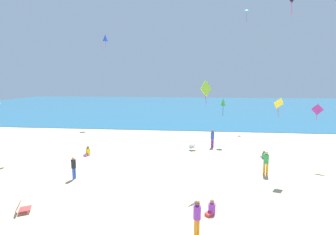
# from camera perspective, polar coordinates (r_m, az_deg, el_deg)

# --- Properties ---
(ground_plane) EXTENTS (120.00, 120.00, 0.00)m
(ground_plane) POSITION_cam_1_polar(r_m,az_deg,el_deg) (21.21, 0.60, -8.69)
(ground_plane) COLOR #C6B58C
(ocean_water) EXTENTS (120.00, 60.00, 0.05)m
(ocean_water) POSITION_cam_1_polar(r_m,az_deg,el_deg) (60.20, 4.07, 2.78)
(ocean_water) COLOR #236084
(ocean_water) RESTS_ON ground_plane
(beach_chair_near_camera) EXTENTS (0.82, 0.76, 0.59)m
(beach_chair_near_camera) POSITION_cam_1_polar(r_m,az_deg,el_deg) (14.29, -31.54, -17.88)
(beach_chair_near_camera) COLOR #D13D3D
(beach_chair_near_camera) RESTS_ON ground_plane
(beach_chair_far_right) EXTENTS (0.72, 0.73, 0.57)m
(beach_chair_far_right) POSITION_cam_1_polar(r_m,az_deg,el_deg) (22.34, 5.89, -7.14)
(beach_chair_far_right) COLOR white
(beach_chair_far_right) RESTS_ON ground_plane
(person_0) EXTENTS (0.61, 0.64, 0.73)m
(person_0) POSITION_cam_1_polar(r_m,az_deg,el_deg) (12.49, 10.33, -20.68)
(person_0) COLOR purple
(person_0) RESTS_ON ground_plane
(person_1) EXTENTS (0.36, 0.57, 0.67)m
(person_1) POSITION_cam_1_polar(r_m,az_deg,el_deg) (21.53, 21.91, -8.39)
(person_1) COLOR green
(person_1) RESTS_ON ground_plane
(person_2) EXTENTS (0.43, 0.43, 1.68)m
(person_2) POSITION_cam_1_polar(r_m,az_deg,el_deg) (17.72, 22.41, -9.65)
(person_2) COLOR orange
(person_2) RESTS_ON ground_plane
(person_3) EXTENTS (0.44, 0.44, 1.58)m
(person_3) POSITION_cam_1_polar(r_m,az_deg,el_deg) (10.62, 6.96, -22.35)
(person_3) COLOR orange
(person_3) RESTS_ON ground_plane
(person_4) EXTENTS (0.49, 0.49, 1.73)m
(person_4) POSITION_cam_1_polar(r_m,az_deg,el_deg) (23.28, 10.59, -4.69)
(person_4) COLOR purple
(person_4) RESTS_ON ground_plane
(person_6) EXTENTS (0.50, 0.70, 0.80)m
(person_6) POSITION_cam_1_polar(r_m,az_deg,el_deg) (21.88, -18.65, -7.80)
(person_6) COLOR yellow
(person_6) RESTS_ON ground_plane
(person_7) EXTENTS (0.33, 0.33, 1.51)m
(person_7) POSITION_cam_1_polar(r_m,az_deg,el_deg) (16.98, -21.64, -10.78)
(person_7) COLOR blue
(person_7) RESTS_ON ground_plane
(kite_yellow) EXTENTS (0.72, 0.35, 1.23)m
(kite_yellow) POSITION_cam_1_polar(r_m,az_deg,el_deg) (17.08, 24.96, 3.00)
(kite_yellow) COLOR yellow
(kite_teal) EXTENTS (0.63, 0.60, 1.64)m
(kite_teal) POSITION_cam_1_polar(r_m,az_deg,el_deg) (37.24, 18.30, 23.14)
(kite_teal) COLOR #1EADAD
(kite_blue) EXTENTS (0.97, 0.96, 1.80)m
(kite_blue) POSITION_cam_1_polar(r_m,az_deg,el_deg) (36.19, -14.76, 17.97)
(kite_blue) COLOR blue
(kite_green) EXTENTS (0.75, 0.78, 1.78)m
(kite_green) POSITION_cam_1_polar(r_m,az_deg,el_deg) (24.09, 13.08, 3.61)
(kite_green) COLOR green
(kite_lime) EXTENTS (0.70, 0.75, 1.40)m
(kite_lime) POSITION_cam_1_polar(r_m,az_deg,el_deg) (14.61, 9.08, 6.78)
(kite_lime) COLOR #99DB33
(kite_magenta) EXTENTS (0.80, 0.34, 1.19)m
(kite_magenta) POSITION_cam_1_polar(r_m,az_deg,el_deg) (20.83, 32.14, 1.61)
(kite_magenta) COLOR #DB3DA8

